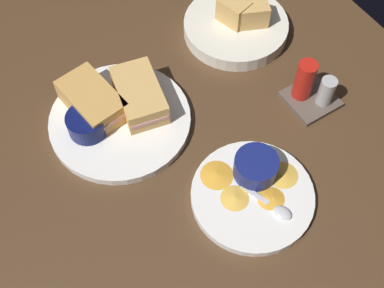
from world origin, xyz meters
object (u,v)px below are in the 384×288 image
at_px(spoon_by_dark_ramekin, 117,116).
at_px(ramekin_dark_sauce, 87,123).
at_px(plate_chips_companion, 252,196).
at_px(sandwich_half_near, 139,95).
at_px(ramekin_light_gravy, 256,167).
at_px(plate_sandwich_main, 119,119).
at_px(bread_basket_rear, 237,24).
at_px(sandwich_half_far, 92,101).
at_px(spoon_by_gravy_ramekin, 276,208).
at_px(condiment_caddy, 311,89).

bearing_deg(spoon_by_dark_ramekin, ramekin_dark_sauce, -92.66).
bearing_deg(plate_chips_companion, spoon_by_dark_ramekin, -155.23).
bearing_deg(plate_chips_companion, sandwich_half_near, -165.61).
bearing_deg(ramekin_light_gravy, plate_sandwich_main, -147.89).
bearing_deg(bread_basket_rear, sandwich_half_near, -76.01).
xyz_separation_m(plate_sandwich_main, plate_chips_companion, (0.26, 0.12, 0.00)).
bearing_deg(plate_sandwich_main, plate_chips_companion, 24.31).
xyz_separation_m(plate_sandwich_main, sandwich_half_near, (-0.01, 0.05, 0.03)).
xyz_separation_m(sandwich_half_far, spoon_by_gravy_ramekin, (0.35, 0.16, -0.02)).
xyz_separation_m(spoon_by_gravy_ramekin, condiment_caddy, (-0.16, 0.20, 0.01)).
relative_size(sandwich_half_near, ramekin_dark_sauce, 1.98).
bearing_deg(sandwich_half_far, spoon_by_dark_ramekin, 34.06).
bearing_deg(spoon_by_dark_ramekin, sandwich_half_near, 96.11).
bearing_deg(condiment_caddy, spoon_by_dark_ramekin, -113.96).
relative_size(sandwich_half_near, sandwich_half_far, 1.02).
xyz_separation_m(ramekin_light_gravy, condiment_caddy, (-0.08, 0.19, -0.00)).
bearing_deg(plate_chips_companion, ramekin_dark_sauce, -146.14).
height_order(plate_chips_companion, bread_basket_rear, bread_basket_rear).
bearing_deg(spoon_by_gravy_ramekin, sandwich_half_near, -164.87).
relative_size(spoon_by_gravy_ramekin, condiment_caddy, 1.03).
xyz_separation_m(plate_chips_companion, spoon_by_gravy_ramekin, (0.04, 0.02, 0.01)).
xyz_separation_m(plate_sandwich_main, spoon_by_dark_ramekin, (-0.00, -0.00, 0.01)).
bearing_deg(plate_chips_companion, spoon_by_gravy_ramekin, 19.64).
xyz_separation_m(sandwich_half_far, spoon_by_dark_ramekin, (0.04, 0.03, -0.02)).
relative_size(plate_sandwich_main, bread_basket_rear, 1.21).
bearing_deg(spoon_by_gravy_ramekin, ramekin_light_gravy, 171.74).
xyz_separation_m(ramekin_light_gravy, spoon_by_gravy_ramekin, (0.07, -0.01, -0.02)).
relative_size(bread_basket_rear, condiment_caddy, 2.30).
xyz_separation_m(ramekin_dark_sauce, condiment_caddy, (0.15, 0.39, -0.00)).
relative_size(plate_sandwich_main, sandwich_half_far, 1.87).
bearing_deg(sandwich_half_near, ramekin_dark_sauce, -88.44).
bearing_deg(ramekin_dark_sauce, plate_sandwich_main, 87.44).
relative_size(ramekin_light_gravy, condiment_caddy, 0.80).
xyz_separation_m(ramekin_dark_sauce, plate_chips_companion, (0.27, 0.18, -0.03)).
height_order(plate_chips_companion, spoon_by_gravy_ramekin, spoon_by_gravy_ramekin).
xyz_separation_m(ramekin_dark_sauce, spoon_by_gravy_ramekin, (0.31, 0.19, -0.02)).
height_order(sandwich_half_near, condiment_caddy, condiment_caddy).
relative_size(sandwich_half_far, plate_chips_companion, 0.67).
xyz_separation_m(plate_sandwich_main, spoon_by_gravy_ramekin, (0.31, 0.13, 0.01)).
bearing_deg(sandwich_half_near, spoon_by_dark_ramekin, -83.89).
relative_size(spoon_by_dark_ramekin, bread_basket_rear, 0.45).
bearing_deg(condiment_caddy, ramekin_light_gravy, -66.48).
bearing_deg(bread_basket_rear, ramekin_light_gravy, -29.79).
distance_m(ramekin_dark_sauce, spoon_by_dark_ramekin, 0.06).
bearing_deg(spoon_by_dark_ramekin, spoon_by_gravy_ramekin, 24.06).
height_order(sandwich_half_far, spoon_by_dark_ramekin, sandwich_half_far).
xyz_separation_m(spoon_by_gravy_ramekin, bread_basket_rear, (-0.38, 0.18, 0.00)).
height_order(spoon_by_dark_ramekin, bread_basket_rear, bread_basket_rear).
relative_size(spoon_by_gravy_ramekin, bread_basket_rear, 0.45).
bearing_deg(condiment_caddy, plate_chips_companion, -62.11).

